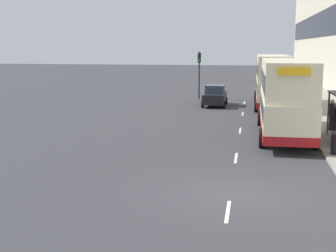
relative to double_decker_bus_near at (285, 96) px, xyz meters
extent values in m
plane|color=#38383D|center=(-2.47, -11.07, -2.28)|extent=(220.00, 220.00, 0.00)
cube|color=gray|center=(4.03, 27.43, -2.21)|extent=(5.00, 93.00, 0.14)
cube|color=black|center=(6.49, 27.43, 5.52)|extent=(0.12, 89.28, 3.12)
cube|color=silver|center=(-2.47, -12.84, -2.28)|extent=(0.12, 2.00, 0.01)
cube|color=silver|center=(-2.47, -5.70, -2.28)|extent=(0.12, 2.00, 0.01)
cube|color=silver|center=(-2.47, 1.45, -2.28)|extent=(0.12, 2.00, 0.01)
cube|color=silver|center=(-2.47, 8.59, -2.28)|extent=(0.12, 2.00, 0.01)
cube|color=silver|center=(-2.47, 15.73, -2.28)|extent=(0.12, 2.00, 0.01)
cylinder|color=#4C4C51|center=(2.43, 0.46, -0.94)|extent=(0.10, 0.10, 2.40)
cube|color=beige|center=(0.00, 0.00, -0.86)|extent=(2.55, 10.35, 1.85)
cube|color=beige|center=(0.00, 0.00, 1.04)|extent=(2.50, 10.04, 1.95)
cube|color=maroon|center=(0.00, 0.00, -1.56)|extent=(2.58, 10.40, 0.45)
cube|color=#2D3847|center=(0.00, 0.00, -0.49)|extent=(2.58, 9.73, 0.81)
cube|color=#2D3847|center=(0.00, 0.00, 0.94)|extent=(2.55, 9.73, 0.94)
cube|color=yellow|center=(0.00, -5.16, 1.66)|extent=(1.40, 0.08, 0.36)
cylinder|color=black|center=(-1.27, 3.52, -1.78)|extent=(0.30, 1.00, 1.00)
cylinder|color=black|center=(1.28, 3.52, -1.78)|extent=(0.30, 1.00, 1.00)
cylinder|color=black|center=(-1.27, -3.21, -1.78)|extent=(0.30, 1.00, 1.00)
cylinder|color=black|center=(1.28, -3.21, -1.78)|extent=(0.30, 1.00, 1.00)
cube|color=beige|center=(-0.19, 13.22, -0.86)|extent=(2.55, 10.99, 1.85)
cube|color=beige|center=(-0.19, 13.22, 1.04)|extent=(2.50, 10.66, 1.95)
cube|color=maroon|center=(-0.19, 13.22, -1.56)|extent=(2.58, 11.04, 0.45)
cube|color=#2D3847|center=(-0.19, 13.22, -0.49)|extent=(2.58, 10.33, 0.81)
cube|color=#2D3847|center=(-0.19, 13.22, 0.94)|extent=(2.55, 10.33, 0.94)
cube|color=yellow|center=(-0.19, 7.75, 1.66)|extent=(1.40, 0.08, 0.36)
cylinder|color=black|center=(-1.46, 16.96, -1.78)|extent=(0.30, 1.00, 1.00)
cylinder|color=black|center=(1.09, 16.96, -1.78)|extent=(0.30, 1.00, 1.00)
cylinder|color=black|center=(-1.46, 9.81, -1.78)|extent=(0.30, 1.00, 1.00)
cylinder|color=black|center=(1.09, 9.81, -1.78)|extent=(0.30, 1.00, 1.00)
cube|color=black|center=(0.02, 42.93, -1.56)|extent=(1.85, 4.58, 0.85)
cube|color=#2D3847|center=(0.02, 42.70, -0.78)|extent=(1.62, 2.20, 0.70)
cylinder|color=black|center=(-0.90, 44.35, -1.98)|extent=(0.20, 0.60, 0.60)
cylinder|color=black|center=(0.94, 44.35, -1.98)|extent=(0.20, 0.60, 0.60)
cylinder|color=black|center=(-0.90, 41.51, -1.98)|extent=(0.20, 0.60, 0.60)
cylinder|color=black|center=(0.94, 41.51, -1.98)|extent=(0.20, 0.60, 0.60)
cube|color=black|center=(-4.94, 13.11, -1.58)|extent=(1.79, 4.43, 0.81)
cube|color=#2D3847|center=(-4.94, 13.33, -0.85)|extent=(1.57, 2.13, 0.66)
cylinder|color=black|center=(-4.05, 11.73, -1.98)|extent=(0.20, 0.60, 0.60)
cylinder|color=black|center=(-5.84, 11.73, -1.98)|extent=(0.20, 0.60, 0.60)
cylinder|color=black|center=(-4.05, 14.48, -1.98)|extent=(0.20, 0.60, 0.60)
cylinder|color=black|center=(-5.84, 14.48, -1.98)|extent=(0.20, 0.60, 0.60)
cylinder|color=#23232D|center=(2.85, 0.54, -1.73)|extent=(0.28, 0.28, 0.82)
cylinder|color=#26262D|center=(2.85, 0.54, -0.98)|extent=(0.34, 0.34, 0.68)
sphere|color=tan|center=(2.85, 0.54, -0.53)|extent=(0.22, 0.22, 0.22)
cylinder|color=#23232D|center=(2.84, 1.74, -1.71)|extent=(0.30, 0.30, 0.87)
cylinder|color=#26262D|center=(2.84, 1.74, -0.91)|extent=(0.36, 0.36, 0.73)
sphere|color=tan|center=(2.84, 1.74, -0.42)|extent=(0.24, 0.24, 0.24)
cylinder|color=black|center=(-6.88, 18.16, -0.03)|extent=(0.14, 0.14, 4.51)
cube|color=black|center=(-6.88, 18.11, 1.67)|extent=(0.30, 0.24, 0.90)
sphere|color=#2D2D2D|center=(-6.88, 17.99, 1.94)|extent=(0.16, 0.16, 0.16)
sphere|color=#2D2D2D|center=(-6.88, 17.99, 1.67)|extent=(0.16, 0.16, 0.16)
sphere|color=#19D84C|center=(-6.88, 17.99, 1.40)|extent=(0.16, 0.16, 0.16)
camera|label=1|loc=(-1.86, -26.76, 2.78)|focal=50.00mm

